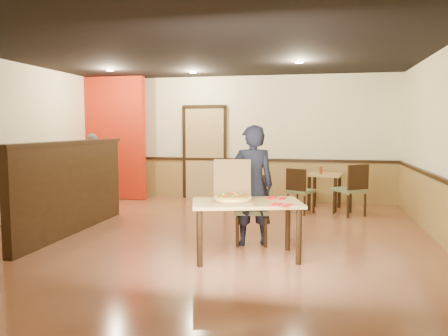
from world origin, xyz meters
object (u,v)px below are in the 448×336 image
(main_table, at_px, (247,210))
(diner_chair, at_px, (251,206))
(pizza_box, at_px, (233,196))
(diner, at_px, (252,186))
(side_chair_right, at_px, (352,188))
(condiment, at_px, (321,170))
(side_chair_left, at_px, (299,189))
(side_table, at_px, (325,182))
(passerby, at_px, (92,169))

(main_table, distance_m, diner_chair, 0.78)
(pizza_box, bearing_deg, diner, 65.34)
(side_chair_right, relative_size, condiment, 6.45)
(side_chair_left, height_order, side_chair_right, side_chair_right)
(main_table, bearing_deg, side_table, 58.34)
(main_table, height_order, side_table, main_table)
(main_table, bearing_deg, passerby, 124.48)
(main_table, bearing_deg, diner_chair, 78.24)
(side_chair_left, xyz_separation_m, side_table, (0.48, 0.61, 0.07))
(side_table, relative_size, diner, 0.47)
(diner_chair, xyz_separation_m, pizza_box, (-0.12, -0.82, 0.26))
(diner_chair, distance_m, condiment, 2.94)
(diner_chair, relative_size, side_chair_left, 1.10)
(side_table, bearing_deg, passerby, -175.34)
(diner_chair, bearing_deg, side_chair_left, 65.64)
(main_table, distance_m, pizza_box, 0.25)
(diner_chair, height_order, diner, diner)
(diner_chair, bearing_deg, side_table, 59.87)
(side_table, relative_size, passerby, 0.52)
(passerby, bearing_deg, side_table, -101.33)
(diner_chair, xyz_separation_m, diner, (0.03, -0.15, 0.32))
(pizza_box, bearing_deg, passerby, 126.48)
(side_chair_left, relative_size, condiment, 5.80)
(side_table, xyz_separation_m, passerby, (-4.90, -0.40, 0.22))
(diner, bearing_deg, main_table, 74.44)
(diner_chair, distance_m, pizza_box, 0.87)
(diner_chair, relative_size, passerby, 0.63)
(main_table, bearing_deg, side_chair_right, 47.39)
(pizza_box, bearing_deg, side_table, 59.75)
(diner_chair, height_order, condiment, diner_chair)
(side_chair_left, xyz_separation_m, passerby, (-4.42, 0.21, 0.28))
(main_table, relative_size, diner, 0.90)
(diner_chair, xyz_separation_m, passerby, (-3.82, 2.44, 0.24))
(side_chair_left, height_order, diner, diner)
(condiment, bearing_deg, passerby, -176.32)
(diner, height_order, pizza_box, diner)
(pizza_box, relative_size, condiment, 4.35)
(condiment, bearing_deg, side_chair_right, -42.14)
(condiment, bearing_deg, main_table, -105.00)
(passerby, height_order, pizza_box, passerby)
(side_table, bearing_deg, side_chair_left, -128.31)
(side_chair_left, distance_m, pizza_box, 3.15)
(diner, bearing_deg, condiment, -125.96)
(main_table, distance_m, condiment, 3.66)
(diner_chair, height_order, pizza_box, pizza_box)
(side_chair_left, xyz_separation_m, pizza_box, (-0.72, -3.05, 0.31))
(main_table, distance_m, side_chair_left, 3.06)
(diner, height_order, passerby, diner)
(passerby, distance_m, condiment, 4.83)
(side_table, height_order, condiment, condiment)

